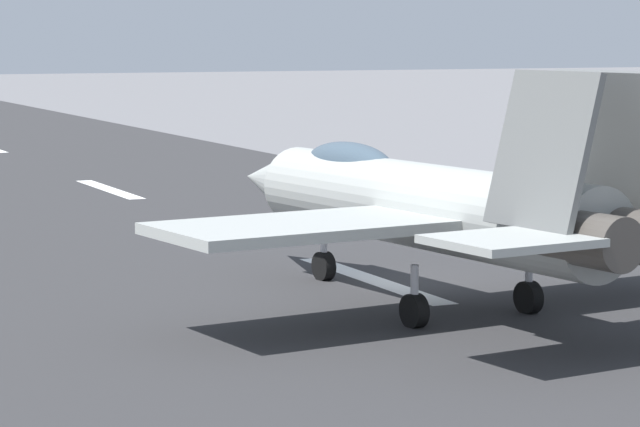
% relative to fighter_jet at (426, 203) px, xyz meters
% --- Properties ---
extents(ground_plane, '(400.00, 400.00, 0.00)m').
position_rel_fighter_jet_xyz_m(ground_plane, '(3.08, -0.58, -2.47)').
color(ground_plane, slate).
extents(runway_strip, '(240.00, 26.00, 0.02)m').
position_rel_fighter_jet_xyz_m(runway_strip, '(3.06, -0.58, -2.46)').
color(runway_strip, '#2E2E30').
rests_on(runway_strip, ground).
extents(fighter_jet, '(16.48, 14.52, 5.67)m').
position_rel_fighter_jet_xyz_m(fighter_jet, '(0.00, 0.00, 0.00)').
color(fighter_jet, '#9FA39F').
rests_on(fighter_jet, ground).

